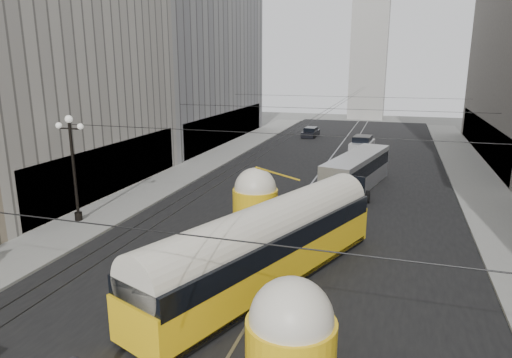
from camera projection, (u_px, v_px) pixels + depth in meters
The scene contains 13 objects.
road at pixel (323, 181), 37.61m from camera, with size 20.00×85.00×0.02m, color black.
sidewalk_left at pixel (206, 163), 44.29m from camera, with size 4.00×72.00×0.15m, color gray.
sidewalk_right at pixel (475, 181), 37.39m from camera, with size 4.00×72.00×0.15m, color gray.
rail_left at pixel (314, 180), 37.83m from camera, with size 0.12×85.00×0.04m, color gray.
rail_right at pixel (332, 182), 37.40m from camera, with size 0.12×85.00×0.04m, color gray.
building_left_far at pixel (181, 21), 54.21m from camera, with size 12.60×28.60×28.60m.
distant_tower at pixel (371, 30), 77.92m from camera, with size 6.00×6.00×31.36m.
lamppost_left_mid at pixel (73, 162), 26.89m from camera, with size 1.86×0.44×6.37m.
catenary at pixel (325, 111), 35.20m from camera, with size 25.00×72.00×0.23m.
streetcar at pixel (267, 244), 19.78m from camera, with size 7.77×15.64×3.65m.
city_bus at pixel (357, 170), 34.92m from camera, with size 4.41×10.92×2.69m.
sedan_white_far at pixel (362, 144), 51.01m from camera, with size 2.57×5.21×1.59m.
sedan_dark_far at pixel (311, 132), 60.34m from camera, with size 1.84×4.09×1.27m.
Camera 1 is at (5.52, -3.92, 9.39)m, focal length 32.00 mm.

